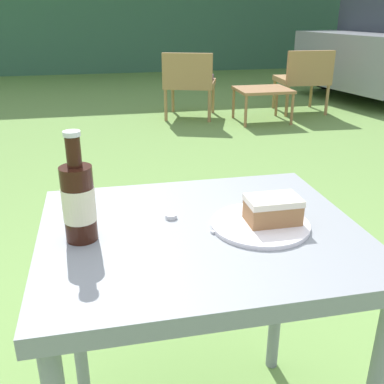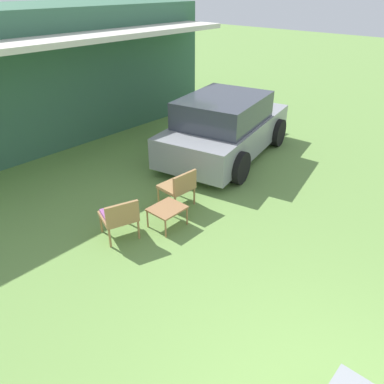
% 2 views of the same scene
% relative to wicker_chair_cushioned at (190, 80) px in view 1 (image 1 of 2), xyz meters
% --- Properties ---
extents(wicker_chair_cushioned, '(0.68, 0.68, 0.73)m').
position_rel_wicker_chair_cushioned_xyz_m(wicker_chair_cushioned, '(0.00, 0.00, 0.00)').
color(wicker_chair_cushioned, '#9E7547').
rests_on(wicker_chair_cushioned, ground_plane).
extents(wicker_chair_plain, '(0.57, 0.56, 0.73)m').
position_rel_wicker_chair_cushioned_xyz_m(wicker_chair_plain, '(1.36, -0.02, -0.00)').
color(wicker_chair_plain, '#9E7547').
rests_on(wicker_chair_plain, ground_plane).
extents(garden_side_table, '(0.57, 0.49, 0.36)m').
position_rel_wicker_chair_cushioned_xyz_m(garden_side_table, '(0.74, -0.34, -0.10)').
color(garden_side_table, '#996B42').
rests_on(garden_side_table, ground_plane).
extents(patio_table, '(0.73, 0.61, 0.71)m').
position_rel_wicker_chair_cushioned_xyz_m(patio_table, '(-0.82, -4.10, 0.19)').
color(patio_table, gray).
rests_on(patio_table, ground_plane).
extents(cake_on_plate, '(0.23, 0.23, 0.07)m').
position_rel_wicker_chair_cushioned_xyz_m(cake_on_plate, '(-0.67, -4.11, 0.30)').
color(cake_on_plate, white).
rests_on(cake_on_plate, patio_table).
extents(cola_bottle_near, '(0.07, 0.07, 0.24)m').
position_rel_wicker_chair_cushioned_xyz_m(cola_bottle_near, '(-1.08, -4.09, 0.37)').
color(cola_bottle_near, black).
rests_on(cola_bottle_near, patio_table).
extents(fork, '(0.17, 0.07, 0.01)m').
position_rel_wicker_chair_cushioned_xyz_m(fork, '(-0.72, -4.10, 0.28)').
color(fork, silver).
rests_on(fork, patio_table).
extents(loose_bottle_cap, '(0.03, 0.03, 0.01)m').
position_rel_wicker_chair_cushioned_xyz_m(loose_bottle_cap, '(-0.88, -4.03, 0.29)').
color(loose_bottle_cap, silver).
rests_on(loose_bottle_cap, patio_table).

